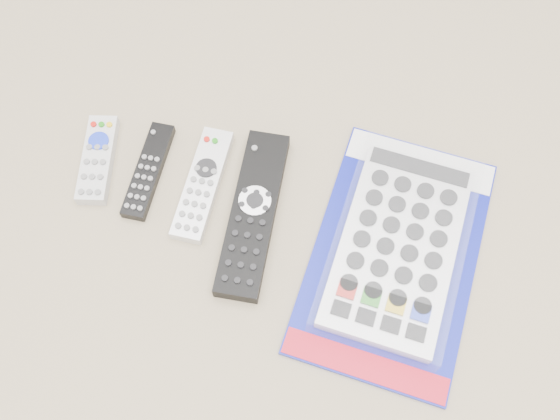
# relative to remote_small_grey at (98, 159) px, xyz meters

# --- Properties ---
(remote_small_grey) EXTENTS (0.06, 0.15, 0.02)m
(remote_small_grey) POSITION_rel_remote_small_grey_xyz_m (0.00, 0.00, 0.00)
(remote_small_grey) COLOR #B9B9BB
(remote_small_grey) RESTS_ON ground
(remote_slim_black) EXTENTS (0.05, 0.16, 0.02)m
(remote_slim_black) POSITION_rel_remote_small_grey_xyz_m (0.08, -0.01, -0.00)
(remote_slim_black) COLOR black
(remote_slim_black) RESTS_ON ground
(remote_silver_dvd) EXTENTS (0.06, 0.19, 0.02)m
(remote_silver_dvd) POSITION_rel_remote_small_grey_xyz_m (0.16, -0.02, -0.00)
(remote_silver_dvd) COLOR silver
(remote_silver_dvd) RESTS_ON ground
(remote_large_black) EXTENTS (0.07, 0.26, 0.03)m
(remote_large_black) POSITION_rel_remote_small_grey_xyz_m (0.24, -0.06, 0.00)
(remote_large_black) COLOR black
(remote_large_black) RESTS_ON ground
(jumbo_remote_packaged) EXTENTS (0.29, 0.40, 0.05)m
(jumbo_remote_packaged) POSITION_rel_remote_small_grey_xyz_m (0.45, -0.08, 0.01)
(jumbo_remote_packaged) COLOR #0D1693
(jumbo_remote_packaged) RESTS_ON ground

